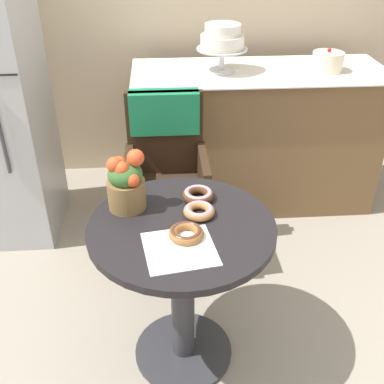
% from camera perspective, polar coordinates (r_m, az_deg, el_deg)
% --- Properties ---
extents(ground_plane, '(8.00, 8.00, 0.00)m').
position_cam_1_polar(ground_plane, '(2.25, -1.05, -19.05)').
color(ground_plane, gray).
extents(cafe_table, '(0.72, 0.72, 0.72)m').
position_cam_1_polar(cafe_table, '(1.89, -1.20, -9.25)').
color(cafe_table, black).
rests_on(cafe_table, ground).
extents(wicker_chair, '(0.42, 0.45, 0.95)m').
position_cam_1_polar(wicker_chair, '(2.42, -3.24, 4.52)').
color(wicker_chair, '#332114').
rests_on(wicker_chair, ground).
extents(paper_napkin, '(0.28, 0.27, 0.00)m').
position_cam_1_polar(paper_napkin, '(1.63, -1.51, -7.03)').
color(paper_napkin, white).
rests_on(paper_napkin, cafe_table).
extents(donut_front, '(0.12, 0.12, 0.04)m').
position_cam_1_polar(donut_front, '(1.80, 0.87, -2.31)').
color(donut_front, '#AD7542').
rests_on(donut_front, cafe_table).
extents(donut_mid, '(0.13, 0.13, 0.04)m').
position_cam_1_polar(donut_mid, '(1.68, -0.73, -5.04)').
color(donut_mid, '#936033').
rests_on(donut_mid, cafe_table).
extents(donut_side, '(0.13, 0.13, 0.04)m').
position_cam_1_polar(donut_side, '(1.89, 0.76, -0.32)').
color(donut_side, '#4C2D19').
rests_on(donut_side, cafe_table).
extents(flower_vase, '(0.15, 0.15, 0.25)m').
position_cam_1_polar(flower_vase, '(1.81, -8.13, 1.29)').
color(flower_vase, brown).
rests_on(flower_vase, cafe_table).
extents(display_counter, '(1.56, 0.62, 0.90)m').
position_cam_1_polar(display_counter, '(3.07, 7.83, 6.64)').
color(display_counter, brown).
rests_on(display_counter, ground).
extents(tiered_cake_stand, '(0.30, 0.30, 0.27)m').
position_cam_1_polar(tiered_cake_stand, '(2.83, 3.76, 18.20)').
color(tiered_cake_stand, silver).
rests_on(tiered_cake_stand, display_counter).
extents(round_layer_cake, '(0.19, 0.19, 0.14)m').
position_cam_1_polar(round_layer_cake, '(2.98, 16.37, 15.17)').
color(round_layer_cake, beige).
rests_on(round_layer_cake, display_counter).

